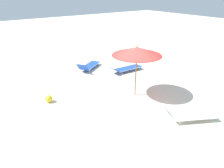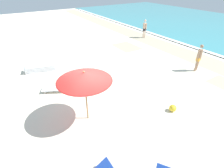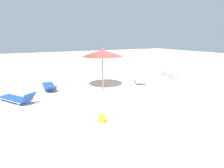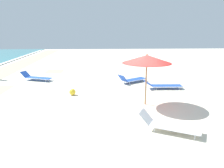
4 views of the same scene
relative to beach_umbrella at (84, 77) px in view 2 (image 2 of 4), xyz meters
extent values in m
cube|color=beige|center=(-0.50, 0.59, -2.14)|extent=(60.00, 60.00, 0.16)
cube|color=#B3A68B|center=(-0.50, 9.89, -2.05)|extent=(57.00, 2.20, 0.00)
cube|color=#B3A68B|center=(-6.56, 6.89, -2.05)|extent=(2.46, 1.80, 0.00)
cylinder|color=#9E7547|center=(0.00, 0.00, -1.02)|extent=(0.06, 0.06, 2.07)
cone|color=red|center=(0.00, 0.00, 0.01)|extent=(2.15, 2.15, 0.35)
cylinder|color=#A4221E|center=(0.00, 0.00, -0.16)|extent=(2.09, 2.09, 0.01)
sphere|color=#9E7547|center=(0.00, 0.00, 0.22)|extent=(0.07, 0.07, 0.07)
cube|color=white|center=(-5.74, -0.65, -2.00)|extent=(1.04, 1.89, 0.03)
cube|color=silver|center=(-5.74, -0.65, -2.03)|extent=(1.06, 1.93, 0.04)
cube|color=white|center=(-5.74, -0.65, -1.92)|extent=(1.04, 1.89, 0.03)
cube|color=silver|center=(-5.74, -0.65, -1.95)|extent=(1.06, 1.93, 0.04)
cube|color=white|center=(-5.74, -0.65, -1.83)|extent=(1.04, 1.89, 0.03)
cube|color=silver|center=(-5.74, -0.65, -1.86)|extent=(1.06, 1.93, 0.04)
cube|color=white|center=(-5.76, -0.73, -1.75)|extent=(1.04, 1.89, 0.03)
cube|color=silver|center=(-5.76, -0.73, -1.78)|extent=(1.06, 1.93, 0.04)
cube|color=white|center=(-5.74, -0.64, -1.66)|extent=(1.04, 1.89, 0.03)
cube|color=silver|center=(-5.74, -0.64, -1.69)|extent=(1.06, 1.93, 0.04)
cube|color=white|center=(-2.83, -0.42, -1.88)|extent=(1.29, 1.72, 0.03)
cylinder|color=silver|center=(-3.09, -0.28, -1.88)|extent=(0.79, 1.45, 0.03)
cylinder|color=silver|center=(-2.56, -0.56, -1.88)|extent=(0.79, 1.45, 0.03)
cube|color=white|center=(-2.36, 0.46, -1.68)|extent=(0.70, 0.62, 0.42)
cylinder|color=silver|center=(-3.35, -0.86, -1.98)|extent=(0.03, 0.03, 0.16)
cylinder|color=silver|center=(-2.90, -1.10, -1.98)|extent=(0.03, 0.03, 0.16)
cylinder|color=silver|center=(-2.76, 0.26, -1.98)|extent=(0.03, 0.03, 0.16)
cylinder|color=silver|center=(-2.31, 0.02, -1.98)|extent=(0.03, 0.03, 0.16)
cylinder|color=#A37A5B|center=(-0.35, 7.87, -1.61)|extent=(0.11, 0.11, 0.90)
cylinder|color=#A37A5B|center=(-0.38, 8.07, -1.61)|extent=(0.11, 0.11, 0.90)
cube|color=gold|center=(-0.36, 7.97, -1.24)|extent=(0.23, 0.33, 0.24)
cylinder|color=#A37A5B|center=(-0.36, 7.97, -0.88)|extent=(0.27, 0.27, 0.55)
cylinder|color=#A37A5B|center=(-0.33, 7.79, -0.89)|extent=(0.08, 0.08, 0.55)
cylinder|color=#A37A5B|center=(-0.40, 8.15, -0.89)|extent=(0.08, 0.08, 0.55)
sphere|color=#A37A5B|center=(-0.36, 7.97, -0.40)|extent=(0.21, 0.21, 0.21)
cylinder|color=beige|center=(-7.93, 10.01, -1.61)|extent=(0.11, 0.11, 0.90)
cylinder|color=beige|center=(-7.73, 10.05, -1.61)|extent=(0.11, 0.11, 0.90)
cube|color=black|center=(-7.83, 10.03, -1.24)|extent=(0.33, 0.23, 0.24)
cylinder|color=beige|center=(-7.83, 10.03, -0.88)|extent=(0.27, 0.27, 0.55)
cylinder|color=beige|center=(-8.01, 9.99, -0.89)|extent=(0.08, 0.08, 0.55)
cylinder|color=beige|center=(-7.65, 10.06, -0.89)|extent=(0.08, 0.08, 0.55)
sphere|color=beige|center=(-7.83, 10.03, -0.40)|extent=(0.21, 0.21, 0.21)
sphere|color=yellow|center=(1.64, 3.48, -1.89)|extent=(0.33, 0.33, 0.33)
camera|label=1|loc=(-6.69, 6.10, 2.48)|focal=35.00mm
camera|label=2|loc=(5.41, -2.18, 3.18)|focal=28.00mm
camera|label=3|loc=(3.89, 8.49, 0.77)|focal=28.00mm
camera|label=4|loc=(-9.32, 2.01, 1.24)|focal=35.00mm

